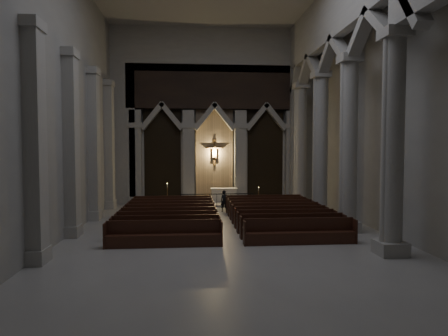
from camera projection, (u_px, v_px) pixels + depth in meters
name	position (u px, v px, depth m)	size (l,w,h in m)	color
room	(232.00, 54.00, 15.98)	(24.00, 24.10, 12.00)	#A29F99
sanctuary_wall	(215.00, 107.00, 27.51)	(14.00, 0.77, 12.00)	#A9A69E
right_arcade	(351.00, 58.00, 17.75)	(1.00, 24.00, 12.00)	#A9A69E
left_pilasters	(84.00, 146.00, 19.10)	(0.60, 13.00, 8.03)	#A9A69E
sanctuary_step	(215.00, 203.00, 26.92)	(8.50, 2.60, 0.15)	#A9A69E
altar	(224.00, 195.00, 27.26)	(1.82, 0.73, 0.93)	silver
altar_rail	(217.00, 198.00, 25.57)	(4.68, 0.09, 0.92)	black
candle_stand_left	(167.00, 201.00, 25.72)	(0.26, 0.26, 1.57)	#9F6E31
candle_stand_right	(258.00, 201.00, 26.03)	(0.21, 0.21, 1.27)	#9F6E31
pews	(225.00, 219.00, 19.66)	(9.96, 8.33, 1.02)	black
worshipper	(224.00, 201.00, 23.92)	(0.47, 0.31, 1.29)	black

